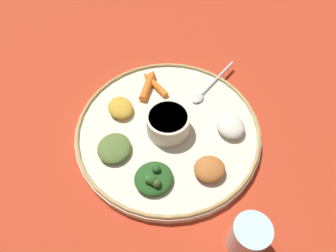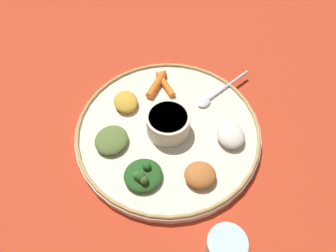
{
  "view_description": "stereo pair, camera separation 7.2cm",
  "coord_description": "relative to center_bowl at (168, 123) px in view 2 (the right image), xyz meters",
  "views": [
    {
      "loc": [
        -0.29,
        -0.29,
        0.62
      ],
      "look_at": [
        0.0,
        0.0,
        0.03
      ],
      "focal_mm": 35.37,
      "sensor_mm": 36.0,
      "label": 1
    },
    {
      "loc": [
        -0.23,
        -0.34,
        0.62
      ],
      "look_at": [
        0.0,
        0.0,
        0.03
      ],
      "focal_mm": 35.37,
      "sensor_mm": 36.0,
      "label": 2
    }
  ],
  "objects": [
    {
      "name": "ground_plane",
      "position": [
        0.0,
        0.0,
        -0.05
      ],
      "size": [
        2.4,
        2.4,
        0.0
      ],
      "primitive_type": "plane",
      "color": "#B7381E"
    },
    {
      "name": "platter",
      "position": [
        0.0,
        0.0,
        -0.04
      ],
      "size": [
        0.41,
        0.41,
        0.02
      ],
      "primitive_type": "cylinder",
      "color": "beige",
      "rests_on": "ground_plane"
    },
    {
      "name": "platter_rim",
      "position": [
        0.0,
        0.0,
        -0.02
      ],
      "size": [
        0.41,
        0.41,
        0.01
      ],
      "primitive_type": "torus",
      "color": "tan",
      "rests_on": "platter"
    },
    {
      "name": "center_bowl",
      "position": [
        0.0,
        0.0,
        0.0
      ],
      "size": [
        0.09,
        0.09,
        0.05
      ],
      "color": "beige",
      "rests_on": "platter"
    },
    {
      "name": "spoon",
      "position": [
        0.15,
        0.02,
        -0.02
      ],
      "size": [
        0.17,
        0.03,
        0.01
      ],
      "color": "silver",
      "rests_on": "platter"
    },
    {
      "name": "greens_pile",
      "position": [
        -0.11,
        -0.07,
        -0.01
      ],
      "size": [
        0.1,
        0.09,
        0.04
      ],
      "color": "#23511E",
      "rests_on": "platter"
    },
    {
      "name": "carrot_near_spoon",
      "position": [
        0.07,
        0.11,
        -0.02
      ],
      "size": [
        0.03,
        0.09,
        0.02
      ],
      "color": "orange",
      "rests_on": "platter"
    },
    {
      "name": "carrot_outer",
      "position": [
        0.05,
        0.12,
        -0.02
      ],
      "size": [
        0.09,
        0.06,
        0.02
      ],
      "color": "orange",
      "rests_on": "platter"
    },
    {
      "name": "mound_rice_white",
      "position": [
        0.1,
        -0.1,
        -0.01
      ],
      "size": [
        0.07,
        0.08,
        0.03
      ],
      "primitive_type": "ellipsoid",
      "rotation": [
        0.0,
        0.0,
        4.44
      ],
      "color": "silver",
      "rests_on": "platter"
    },
    {
      "name": "mound_chickpea",
      "position": [
        -0.01,
        -0.13,
        -0.01
      ],
      "size": [
        0.09,
        0.08,
        0.03
      ],
      "primitive_type": "ellipsoid",
      "rotation": [
        0.0,
        0.0,
        2.52
      ],
      "color": "#B2662D",
      "rests_on": "platter"
    },
    {
      "name": "mound_collards",
      "position": [
        -0.12,
        0.04,
        -0.02
      ],
      "size": [
        0.1,
        0.1,
        0.02
      ],
      "primitive_type": "ellipsoid",
      "rotation": [
        0.0,
        0.0,
        3.75
      ],
      "color": "#567033",
      "rests_on": "platter"
    },
    {
      "name": "mound_lentil_yellow",
      "position": [
        -0.04,
        0.11,
        -0.01
      ],
      "size": [
        0.07,
        0.08,
        0.02
      ],
      "primitive_type": "ellipsoid",
      "rotation": [
        0.0,
        0.0,
        1.28
      ],
      "color": "gold",
      "rests_on": "platter"
    },
    {
      "name": "drinking_glass",
      "position": [
        -0.07,
        -0.27,
        -0.01
      ],
      "size": [
        0.07,
        0.07,
        0.09
      ],
      "color": "silver",
      "rests_on": "ground_plane"
    }
  ]
}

